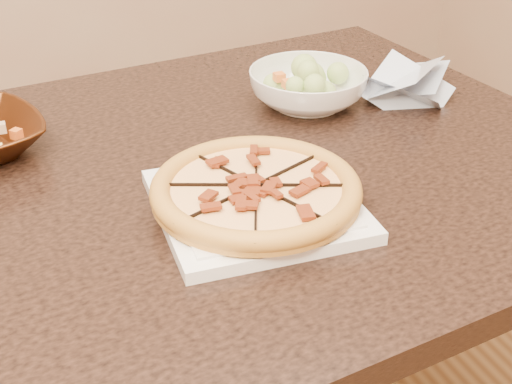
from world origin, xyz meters
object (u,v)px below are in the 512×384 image
salad_bowl (308,88)px  pizza (256,189)px  plate (256,204)px  dining_table (147,239)px

salad_bowl → pizza: bearing=-127.3°
plate → pizza: 0.02m
pizza → salad_bowl: bearing=52.7°
dining_table → pizza: size_ratio=5.35×
plate → salad_bowl: (0.22, 0.30, 0.02)m
dining_table → salad_bowl: 0.41m
plate → salad_bowl: bearing=52.7°
dining_table → pizza: pizza is taller
pizza → salad_bowl: size_ratio=1.36×
pizza → salad_bowl: 0.37m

